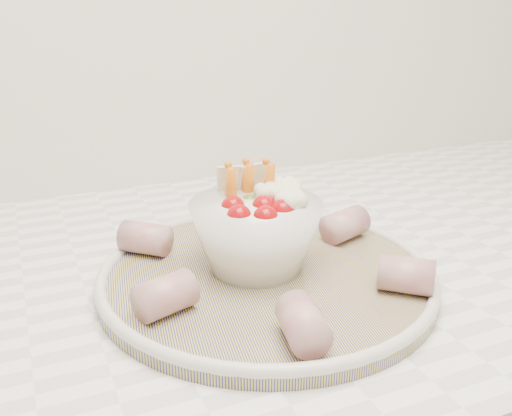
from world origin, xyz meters
name	(u,v)px	position (x,y,z in m)	size (l,w,h in m)	color
serving_platter	(267,274)	(-0.05, 1.38, 0.93)	(0.39, 0.39, 0.02)	navy
veggie_bowl	(257,231)	(-0.06, 1.40, 0.98)	(0.13, 0.13, 0.10)	white
cured_meat_rolls	(267,255)	(-0.05, 1.38, 0.95)	(0.29, 0.31, 0.03)	#A04952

